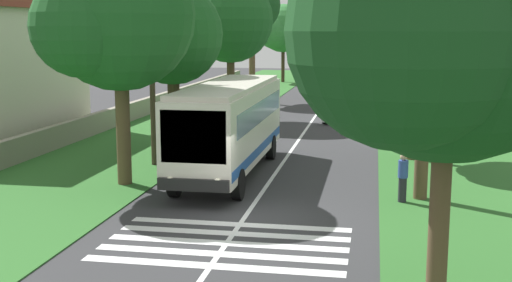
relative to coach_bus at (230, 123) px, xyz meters
The scene contains 23 objects.
ground 6.82m from the coach_bus, 163.85° to the right, with size 160.00×160.00×0.00m, color #333335.
grass_verge_left 11.07m from the coach_bus, 36.08° to the left, with size 120.00×8.00×0.04m, color #2D6628.
grass_verge_right 13.48m from the coach_bus, 48.70° to the right, with size 120.00×8.00×0.04m, color #2D6628.
centre_line 9.22m from the coach_bus, 11.58° to the right, with size 110.00×0.16×0.01m, color silver.
coach_bus is the anchor object (origin of this frame).
zebra_crossing 9.08m from the coach_bus, 168.23° to the right, with size 4.05×6.80×0.01m.
trailing_car_0 17.24m from the coach_bus, 11.49° to the right, with size 4.30×1.78×1.43m.
trailing_car_1 24.40m from the coach_bus, ahead, with size 4.30×1.78×1.43m.
trailing_car_2 30.12m from the coach_bus, ahead, with size 4.30×1.78×1.43m.
trailing_car_3 39.96m from the coach_bus, ahead, with size 4.30×1.78×1.43m.
trailing_minibus_0 51.94m from the coach_bus, ahead, with size 6.00×2.14×2.53m.
roadside_tree_left_0 47.82m from the coach_bus, ahead, with size 6.70×5.32×8.62m.
roadside_tree_left_1 7.01m from the coach_bus, 39.69° to the left, with size 6.12×4.82×8.03m.
roadside_tree_left_2 6.11m from the coach_bus, 123.93° to the left, with size 6.48×5.62×9.17m.
roadside_tree_left_3 16.34m from the coach_bus, 12.51° to the left, with size 6.26×5.42×9.15m.
roadside_tree_left_4 27.62m from the coach_bus, ahead, with size 5.90×4.68×10.06m.
roadside_tree_right_0 37.34m from the coach_bus, 11.78° to the right, with size 6.15×5.12×10.50m.
roadside_tree_right_1 15.08m from the coach_bus, 151.77° to the right, with size 7.16×5.85×9.18m.
roadside_tree_right_3 9.48m from the coach_bus, 59.01° to the right, with size 5.48×4.87×8.75m.
roadside_tree_right_4 56.13m from the coach_bus, ahead, with size 7.87×6.31×10.19m.
utility_pole 4.44m from the coach_bus, 72.37° to the left, with size 0.24×1.40×8.36m.
roadside_wall 16.98m from the coach_bus, 35.41° to the left, with size 70.00×0.40×1.15m, color gray.
pedestrian 7.66m from the coach_bus, 116.34° to the right, with size 0.34×0.34×1.69m.
Camera 1 is at (-19.53, -3.93, 5.89)m, focal length 46.04 mm.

